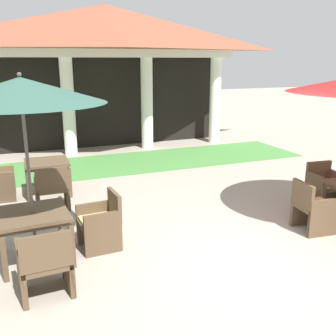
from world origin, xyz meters
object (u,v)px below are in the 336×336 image
at_px(patio_table_mid_left, 33,219).
at_px(patio_chair_near_foreground_south, 52,189).
at_px(patio_table_near_foreground, 47,166).
at_px(patio_chair_mid_right_west, 313,208).
at_px(patio_chair_mid_right_north, 324,186).
at_px(patio_chair_mid_left_east, 101,223).
at_px(patio_chair_mid_left_south, 45,263).
at_px(patio_umbrella_mid_left, 21,93).

bearing_deg(patio_table_mid_left, patio_chair_near_foreground_south, 76.91).
xyz_separation_m(patio_chair_near_foreground_south, patio_table_mid_left, (-0.46, -1.99, 0.23)).
xyz_separation_m(patio_table_near_foreground, patio_chair_mid_right_west, (3.91, -3.66, -0.22)).
xyz_separation_m(patio_table_near_foreground, patio_chair_mid_right_north, (4.93, -2.83, -0.21)).
bearing_deg(patio_table_near_foreground, patio_table_mid_left, -99.21).
distance_m(patio_table_near_foreground, patio_chair_mid_left_east, 2.97).
xyz_separation_m(patio_chair_near_foreground_south, patio_chair_mid_left_east, (0.51, -1.94, -0.01)).
distance_m(patio_chair_near_foreground_south, patio_chair_mid_left_south, 2.99).
distance_m(patio_table_near_foreground, patio_umbrella_mid_left, 3.48).
relative_size(patio_chair_near_foreground_south, patio_chair_mid_left_east, 1.01).
bearing_deg(patio_chair_near_foreground_south, patio_chair_mid_right_west, -33.09).
bearing_deg(patio_chair_mid_left_south, patio_table_near_foreground, 80.81).
xyz_separation_m(patio_table_near_foreground, patio_umbrella_mid_left, (-0.48, -2.97, 1.76)).
bearing_deg(patio_chair_mid_right_west, patio_table_near_foreground, -127.23).
relative_size(patio_table_near_foreground, patio_umbrella_mid_left, 0.34).
height_order(patio_chair_mid_left_east, patio_chair_mid_left_south, patio_chair_mid_left_south).
distance_m(patio_table_mid_left, patio_chair_mid_left_east, 1.00).
relative_size(patio_chair_mid_left_east, patio_chair_mid_right_west, 1.00).
height_order(patio_chair_near_foreground_south, patio_chair_mid_right_west, patio_chair_near_foreground_south).
height_order(patio_chair_near_foreground_south, patio_umbrella_mid_left, patio_umbrella_mid_left).
bearing_deg(patio_table_mid_left, patio_chair_mid_left_east, 2.93).
bearing_deg(patio_umbrella_mid_left, patio_table_near_foreground, 80.79).
distance_m(patio_chair_mid_left_south, patio_chair_mid_right_west, 4.35).
height_order(patio_table_mid_left, patio_umbrella_mid_left, patio_umbrella_mid_left).
bearing_deg(patio_table_near_foreground, patio_chair_mid_right_north, -29.82).
relative_size(patio_table_mid_left, patio_chair_mid_left_east, 1.14).
bearing_deg(patio_chair_mid_left_south, patio_chair_mid_left_east, 45.04).
bearing_deg(patio_table_mid_left, patio_chair_mid_right_north, 1.52).
xyz_separation_m(patio_table_mid_left, patio_chair_mid_right_north, (5.41, 0.14, -0.22)).
xyz_separation_m(patio_chair_mid_left_south, patio_chair_mid_right_west, (4.35, 0.28, -0.02)).
distance_m(patio_chair_near_foreground_south, patio_chair_mid_right_north, 5.28).
relative_size(patio_umbrella_mid_left, patio_chair_mid_left_south, 2.95).
bearing_deg(patio_chair_near_foreground_south, patio_table_mid_left, -101.96).
distance_m(patio_chair_mid_left_east, patio_chair_mid_left_south, 1.37).
bearing_deg(patio_table_mid_left, patio_umbrella_mid_left, 0.00).
bearing_deg(patio_table_near_foreground, patio_chair_mid_left_east, -80.56).
height_order(patio_table_mid_left, patio_chair_mid_left_east, patio_chair_mid_left_east).
bearing_deg(patio_chair_mid_right_west, patio_umbrella_mid_left, -93.03).
bearing_deg(patio_chair_mid_right_west, patio_chair_mid_left_east, -96.27).
height_order(patio_chair_mid_right_north, patio_chair_mid_right_west, patio_chair_mid_right_west).
xyz_separation_m(patio_table_mid_left, patio_chair_mid_left_east, (0.97, 0.05, -0.24)).
bearing_deg(patio_table_mid_left, patio_chair_mid_right_west, -8.86).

